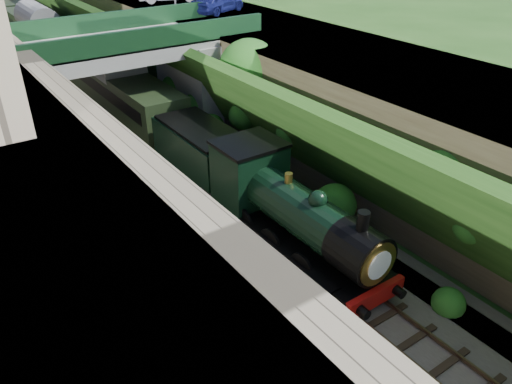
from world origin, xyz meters
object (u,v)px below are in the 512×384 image
road_bridge (131,74)px  car_blue (218,2)px  tender (202,156)px  tree (249,72)px  locomotive (290,213)px

road_bridge → car_blue: car_blue is taller
car_blue → tender: bearing=122.2°
tree → locomotive: tree is taller
tree → tender: bearing=-151.9°
road_bridge → car_blue: bearing=22.7°
road_bridge → locomotive: 15.50m
tree → tender: size_ratio=1.10×
tree → car_blue: car_blue is taller
road_bridge → locomotive: bearing=-89.0°
car_blue → locomotive: (-8.10, -18.83, -5.13)m
road_bridge → tender: size_ratio=2.67×
tree → locomotive: bearing=-115.5°
road_bridge → locomotive: size_ratio=1.56×
car_blue → locomotive: size_ratio=0.44×
road_bridge → tender: road_bridge is taller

